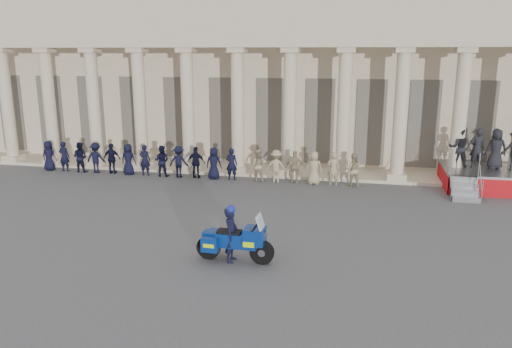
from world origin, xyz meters
name	(u,v)px	position (x,y,z in m)	size (l,w,h in m)	color
ground	(220,229)	(0.00, 0.00, 0.00)	(90.00, 90.00, 0.00)	#47474A
building	(284,78)	(0.00, 14.74, 4.52)	(40.00, 12.50, 9.00)	#BCA98D
officer_rank	(190,162)	(-3.46, 6.81, 0.79)	(16.47, 0.59, 1.57)	black
reviewing_stand	(496,156)	(10.75, 7.72, 1.49)	(4.44, 4.21, 2.72)	gray
motorcycle	(236,240)	(1.22, -2.62, 0.66)	(2.38, 0.98, 1.53)	black
rider	(231,233)	(1.09, -2.62, 0.87)	(0.42, 0.62, 1.75)	black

